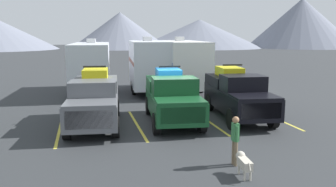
{
  "coord_description": "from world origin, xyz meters",
  "views": [
    {
      "loc": [
        -3.94,
        -15.83,
        4.08
      ],
      "look_at": [
        0.0,
        0.72,
        1.2
      ],
      "focal_mm": 38.08,
      "sensor_mm": 36.0,
      "label": 1
    }
  ],
  "objects_px": {
    "person_a": "(235,137)",
    "pickup_truck_a": "(94,99)",
    "pickup_truck_c": "(237,94)",
    "dog": "(243,162)",
    "pickup_truck_b": "(172,97)",
    "camper_trailer_c": "(182,63)",
    "camper_trailer_b": "(149,63)",
    "camper_trailer_a": "(91,65)"
  },
  "relations": [
    {
      "from": "pickup_truck_c",
      "to": "dog",
      "type": "xyz_separation_m",
      "value": [
        -2.86,
        -6.83,
        -0.76
      ]
    },
    {
      "from": "pickup_truck_a",
      "to": "camper_trailer_c",
      "type": "bearing_deg",
      "value": 52.4
    },
    {
      "from": "pickup_truck_b",
      "to": "camper_trailer_b",
      "type": "xyz_separation_m",
      "value": [
        0.46,
        8.43,
        0.85
      ]
    },
    {
      "from": "pickup_truck_a",
      "to": "dog",
      "type": "relative_size",
      "value": 5.85
    },
    {
      "from": "pickup_truck_a",
      "to": "dog",
      "type": "height_order",
      "value": "pickup_truck_a"
    },
    {
      "from": "pickup_truck_c",
      "to": "camper_trailer_c",
      "type": "distance_m",
      "value": 8.5
    },
    {
      "from": "person_a",
      "to": "dog",
      "type": "bearing_deg",
      "value": -97.06
    },
    {
      "from": "camper_trailer_c",
      "to": "dog",
      "type": "relative_size",
      "value": 8.82
    },
    {
      "from": "pickup_truck_a",
      "to": "pickup_truck_b",
      "type": "relative_size",
      "value": 1.03
    },
    {
      "from": "person_a",
      "to": "dog",
      "type": "distance_m",
      "value": 0.98
    },
    {
      "from": "person_a",
      "to": "camper_trailer_a",
      "type": "bearing_deg",
      "value": 104.82
    },
    {
      "from": "camper_trailer_b",
      "to": "camper_trailer_c",
      "type": "relative_size",
      "value": 0.87
    },
    {
      "from": "pickup_truck_c",
      "to": "dog",
      "type": "distance_m",
      "value": 7.44
    },
    {
      "from": "camper_trailer_c",
      "to": "dog",
      "type": "height_order",
      "value": "camper_trailer_c"
    },
    {
      "from": "pickup_truck_a",
      "to": "pickup_truck_b",
      "type": "xyz_separation_m",
      "value": [
        3.54,
        -0.18,
        -0.0
      ]
    },
    {
      "from": "camper_trailer_a",
      "to": "camper_trailer_c",
      "type": "height_order",
      "value": "camper_trailer_c"
    },
    {
      "from": "pickup_truck_c",
      "to": "camper_trailer_b",
      "type": "xyz_separation_m",
      "value": [
        -2.83,
        8.37,
        0.84
      ]
    },
    {
      "from": "person_a",
      "to": "pickup_truck_a",
      "type": "bearing_deg",
      "value": 123.76
    },
    {
      "from": "pickup_truck_b",
      "to": "dog",
      "type": "relative_size",
      "value": 5.67
    },
    {
      "from": "camper_trailer_c",
      "to": "camper_trailer_a",
      "type": "bearing_deg",
      "value": 174.57
    },
    {
      "from": "pickup_truck_c",
      "to": "person_a",
      "type": "height_order",
      "value": "pickup_truck_c"
    },
    {
      "from": "camper_trailer_a",
      "to": "pickup_truck_b",
      "type": "bearing_deg",
      "value": -69.32
    },
    {
      "from": "pickup_truck_a",
      "to": "pickup_truck_c",
      "type": "xyz_separation_m",
      "value": [
        6.82,
        -0.12,
        0.0
      ]
    },
    {
      "from": "camper_trailer_c",
      "to": "person_a",
      "type": "xyz_separation_m",
      "value": [
        -2.34,
        -14.42,
        -1.12
      ]
    },
    {
      "from": "pickup_truck_c",
      "to": "dog",
      "type": "height_order",
      "value": "pickup_truck_c"
    },
    {
      "from": "camper_trailer_c",
      "to": "person_a",
      "type": "height_order",
      "value": "camper_trailer_c"
    },
    {
      "from": "person_a",
      "to": "dog",
      "type": "height_order",
      "value": "person_a"
    },
    {
      "from": "camper_trailer_a",
      "to": "camper_trailer_b",
      "type": "xyz_separation_m",
      "value": [
        3.9,
        -0.68,
        0.07
      ]
    },
    {
      "from": "dog",
      "to": "person_a",
      "type": "bearing_deg",
      "value": 82.94
    },
    {
      "from": "pickup_truck_c",
      "to": "person_a",
      "type": "distance_m",
      "value": 6.58
    },
    {
      "from": "pickup_truck_c",
      "to": "camper_trailer_a",
      "type": "xyz_separation_m",
      "value": [
        -6.73,
        9.05,
        0.77
      ]
    },
    {
      "from": "pickup_truck_c",
      "to": "pickup_truck_a",
      "type": "bearing_deg",
      "value": 179.0
    },
    {
      "from": "pickup_truck_a",
      "to": "pickup_truck_c",
      "type": "height_order",
      "value": "pickup_truck_a"
    },
    {
      "from": "pickup_truck_a",
      "to": "pickup_truck_b",
      "type": "bearing_deg",
      "value": -2.9
    },
    {
      "from": "pickup_truck_c",
      "to": "camper_trailer_b",
      "type": "height_order",
      "value": "camper_trailer_b"
    },
    {
      "from": "pickup_truck_c",
      "to": "camper_trailer_c",
      "type": "height_order",
      "value": "camper_trailer_c"
    },
    {
      "from": "pickup_truck_b",
      "to": "camper_trailer_c",
      "type": "height_order",
      "value": "camper_trailer_c"
    },
    {
      "from": "camper_trailer_a",
      "to": "pickup_truck_a",
      "type": "bearing_deg",
      "value": -90.62
    },
    {
      "from": "pickup_truck_b",
      "to": "pickup_truck_c",
      "type": "xyz_separation_m",
      "value": [
        3.29,
        0.06,
        0.01
      ]
    },
    {
      "from": "pickup_truck_c",
      "to": "camper_trailer_b",
      "type": "distance_m",
      "value": 8.88
    },
    {
      "from": "pickup_truck_a",
      "to": "camper_trailer_c",
      "type": "relative_size",
      "value": 0.66
    },
    {
      "from": "pickup_truck_b",
      "to": "pickup_truck_c",
      "type": "height_order",
      "value": "pickup_truck_c"
    }
  ]
}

